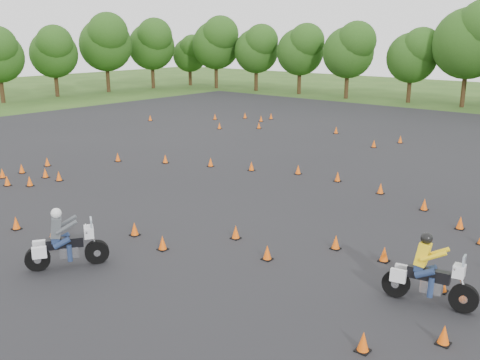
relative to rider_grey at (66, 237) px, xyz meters
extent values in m
plane|color=#2D5119|center=(0.45, 3.44, -0.93)|extent=(140.00, 140.00, 0.00)
plane|color=black|center=(0.45, 9.44, -0.93)|extent=(62.00, 62.00, 0.00)
cone|color=#FF5C0A|center=(2.37, 4.93, -0.70)|extent=(0.26, 0.26, 0.45)
cone|color=#FF5C0A|center=(-0.91, 21.79, -0.70)|extent=(0.26, 0.26, 0.45)
cone|color=#FF5C0A|center=(10.08, 3.06, -0.70)|extent=(0.26, 0.26, 0.45)
cone|color=#FF5C0A|center=(-2.02, 0.69, -0.70)|extent=(0.26, 0.26, 0.45)
cone|color=#FF5C0A|center=(7.06, 6.41, -0.70)|extent=(0.26, 0.26, 0.45)
cone|color=#FF5C0A|center=(8.83, 1.65, -0.70)|extent=(0.26, 0.26, 0.45)
cone|color=#FF5C0A|center=(-11.87, 6.38, -0.70)|extent=(0.26, 0.26, 0.45)
cone|color=#FF5C0A|center=(-0.24, 24.10, -0.70)|extent=(0.26, 0.26, 0.45)
cone|color=#FF5C0A|center=(3.78, 12.97, -0.70)|extent=(0.26, 0.26, 0.45)
cone|color=#FF5C0A|center=(-4.19, 0.59, -0.70)|extent=(0.26, 0.26, 0.45)
cone|color=#FF5C0A|center=(-5.24, 11.82, -0.70)|extent=(0.26, 0.26, 0.45)
cone|color=#FF5C0A|center=(-9.90, 9.43, -0.70)|extent=(0.26, 0.26, 0.45)
cone|color=#FF5C0A|center=(-10.41, 22.54, -0.70)|extent=(0.26, 0.26, 0.45)
cone|color=#FF5C0A|center=(4.25, 4.22, -0.70)|extent=(0.26, 0.26, 0.45)
cone|color=#FF5C0A|center=(-8.80, 5.16, -0.70)|extent=(0.26, 0.26, 0.45)
cone|color=#FF5C0A|center=(1.34, 13.53, -0.70)|extent=(0.26, 0.26, 0.45)
cone|color=#FF5C0A|center=(-0.50, 2.92, -0.70)|extent=(0.26, 0.26, 0.45)
cone|color=#FF5C0A|center=(-15.72, 23.57, -0.70)|extent=(0.26, 0.26, 0.45)
cone|color=#FF5C0A|center=(-11.51, 4.77, -0.70)|extent=(0.26, 0.26, 0.45)
cone|color=#FF5C0A|center=(-7.62, 10.82, -0.70)|extent=(0.26, 0.26, 0.45)
cone|color=#FF5C0A|center=(-3.06, 12.53, -0.70)|extent=(0.26, 0.26, 0.45)
cone|color=#FF5C0A|center=(-14.31, 25.67, -0.70)|extent=(0.26, 0.26, 0.45)
cone|color=#FF5C0A|center=(6.10, 12.00, -0.70)|extent=(0.26, 0.26, 0.45)
cone|color=#FF5C0A|center=(-12.53, 20.58, -0.70)|extent=(0.26, 0.26, 0.45)
cone|color=#FF5C0A|center=(9.14, 5.56, -0.70)|extent=(0.26, 0.26, 0.45)
cone|color=#FF5C0A|center=(-12.26, 25.16, -0.70)|extent=(0.26, 0.26, 0.45)
cone|color=#FF5C0A|center=(-12.39, 26.66, -0.70)|extent=(0.26, 0.26, 0.45)
cone|color=#FF5C0A|center=(7.89, 10.76, -0.70)|extent=(0.26, 0.26, 0.45)
cone|color=#FF5C0A|center=(-9.87, 3.17, -0.70)|extent=(0.26, 0.26, 0.45)
cone|color=#FF5C0A|center=(1.19, 2.68, -0.70)|extent=(0.26, 0.26, 0.45)
cone|color=#FF5C0A|center=(-9.82, 5.06, -0.70)|extent=(0.26, 0.26, 0.45)
cone|color=#FF5C0A|center=(-19.26, 19.80, -0.70)|extent=(0.26, 0.26, 0.45)
cone|color=#FF5C0A|center=(-9.02, 3.80, -0.70)|extent=(0.26, 0.26, 0.45)
cone|color=#FF5C0A|center=(5.43, 6.32, -0.70)|extent=(0.26, 0.26, 0.45)
cone|color=#FF5C0A|center=(-5.07, 24.43, -0.70)|extent=(0.26, 0.26, 0.45)
cone|color=#FF5C0A|center=(-11.36, 3.70, -0.70)|extent=(0.26, 0.26, 0.45)
cone|color=#FF5C0A|center=(-0.84, 13.45, -0.70)|extent=(0.26, 0.26, 0.45)
camera|label=1|loc=(13.39, -7.98, 5.81)|focal=40.00mm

